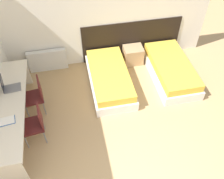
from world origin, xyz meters
name	(u,v)px	position (x,y,z in m)	size (l,w,h in m)	color
wall_back	(97,14)	(0.00, 3.69, 1.35)	(5.56, 0.05, 2.70)	white
headboard_panel	(131,40)	(0.85, 3.65, 0.53)	(2.56, 0.03, 1.07)	black
bed_near_window	(110,79)	(0.08, 2.69, 0.21)	(0.92, 1.85, 0.44)	silver
bed_near_door	(171,70)	(1.62, 2.69, 0.21)	(0.92, 1.85, 0.44)	silver
nightstand	(133,55)	(0.85, 3.42, 0.23)	(0.49, 0.40, 0.46)	tan
radiator	(48,60)	(-1.33, 3.57, 0.29)	(0.96, 0.12, 0.58)	silver
desk	(12,108)	(-2.00, 1.87, 0.59)	(0.55, 2.57, 0.73)	beige
chair_near_laptop	(35,95)	(-1.59, 2.24, 0.49)	(0.45, 0.45, 0.87)	#511919
chair_near_notebook	(35,123)	(-1.59, 1.52, 0.49)	(0.45, 0.45, 0.87)	#511919
laptop	(9,86)	(-2.03, 2.28, 0.80)	(0.35, 0.26, 0.34)	slate
open_notebook	(6,121)	(-2.03, 1.46, 0.74)	(0.32, 0.23, 0.02)	#1E4793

